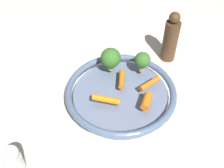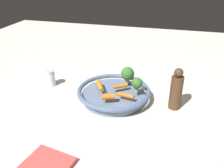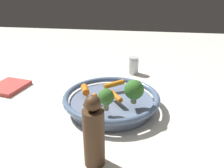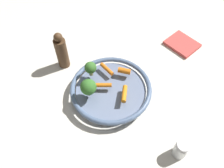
{
  "view_description": "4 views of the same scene",
  "coord_description": "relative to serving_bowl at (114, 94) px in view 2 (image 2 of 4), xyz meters",
  "views": [
    {
      "loc": [
        -0.38,
        -0.3,
        0.56
      ],
      "look_at": [
        -0.02,
        0.01,
        0.07
      ],
      "focal_mm": 42.35,
      "sensor_mm": 36.0,
      "label": 1
    },
    {
      "loc": [
        0.21,
        -0.81,
        0.51
      ],
      "look_at": [
        -0.01,
        0.01,
        0.06
      ],
      "focal_mm": 37.69,
      "sensor_mm": 36.0,
      "label": 2
    },
    {
      "loc": [
        0.65,
        0.1,
        0.38
      ],
      "look_at": [
        0.0,
        0.0,
        0.09
      ],
      "focal_mm": 38.1,
      "sensor_mm": 36.0,
      "label": 3
    },
    {
      "loc": [
        -0.3,
        0.38,
        0.73
      ],
      "look_at": [
        -0.0,
        -0.0,
        0.07
      ],
      "focal_mm": 37.01,
      "sensor_mm": 36.0,
      "label": 4
    }
  ],
  "objects": [
    {
      "name": "dish_towel",
      "position": [
        -0.09,
        -0.4,
        -0.02
      ],
      "size": [
        0.15,
        0.13,
        0.01
      ],
      "primitive_type": "cube",
      "rotation": [
        0.0,
        0.0,
        -0.18
      ],
      "color": "#D14C47",
      "rests_on": "ground_plane"
    },
    {
      "name": "serving_bowl",
      "position": [
        0.0,
        0.0,
        0.0
      ],
      "size": [
        0.3,
        0.3,
        0.05
      ],
      "color": "slate",
      "rests_on": "ground_plane"
    },
    {
      "name": "pepper_mill",
      "position": [
        0.24,
        0.0,
        0.05
      ],
      "size": [
        0.05,
        0.05,
        0.17
      ],
      "color": "#4C331E",
      "rests_on": "ground_plane"
    },
    {
      "name": "ground_plane",
      "position": [
        0.0,
        0.0,
        -0.03
      ],
      "size": [
        2.41,
        2.41,
        0.0
      ],
      "primitive_type": "plane",
      "color": "silver"
    },
    {
      "name": "salt_shaker",
      "position": [
        -0.31,
        0.05,
        0.01
      ],
      "size": [
        0.04,
        0.04,
        0.07
      ],
      "color": "silver",
      "rests_on": "ground_plane"
    },
    {
      "name": "baby_carrot_center",
      "position": [
        -0.0,
        -0.08,
        0.03
      ],
      "size": [
        0.05,
        0.04,
        0.02
      ],
      "primitive_type": "cylinder",
      "rotation": [
        1.58,
        0.0,
        1.96
      ],
      "color": "orange",
      "rests_on": "serving_bowl"
    },
    {
      "name": "baby_carrot_left",
      "position": [
        0.06,
        -0.05,
        0.03
      ],
      "size": [
        0.07,
        0.03,
        0.02
      ],
      "primitive_type": "cylinder",
      "rotation": [
        1.56,
        0.0,
        1.37
      ],
      "color": "orange",
      "rests_on": "serving_bowl"
    },
    {
      "name": "broccoli_floret_large",
      "position": [
        0.09,
        -0.0,
        0.06
      ],
      "size": [
        0.04,
        0.04,
        0.06
      ],
      "color": "#9CA466",
      "rests_on": "serving_bowl"
    },
    {
      "name": "broccoli_floret_mid",
      "position": [
        0.04,
        0.07,
        0.06
      ],
      "size": [
        0.06,
        0.06,
        0.07
      ],
      "color": "#9AA666",
      "rests_on": "serving_bowl"
    },
    {
      "name": "baby_carrot_near_rim",
      "position": [
        -0.06,
        0.0,
        0.03
      ],
      "size": [
        0.05,
        0.07,
        0.02
      ],
      "primitive_type": "cylinder",
      "rotation": [
        1.67,
        0.0,
        0.53
      ],
      "color": "orange",
      "rests_on": "serving_bowl"
    },
    {
      "name": "baby_carrot_right",
      "position": [
        0.02,
        0.02,
        0.03
      ],
      "size": [
        0.06,
        0.05,
        0.02
      ],
      "primitive_type": "cylinder",
      "rotation": [
        1.59,
        0.0,
        2.21
      ],
      "color": "orange",
      "rests_on": "serving_bowl"
    }
  ]
}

